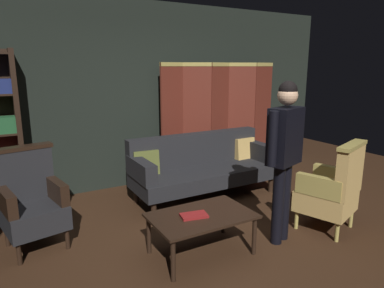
# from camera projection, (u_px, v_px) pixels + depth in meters

# --- Properties ---
(ground_plane) EXTENTS (10.00, 10.00, 0.00)m
(ground_plane) POSITION_uv_depth(u_px,v_px,m) (230.00, 248.00, 3.56)
(ground_plane) COLOR #331E11
(back_wall) EXTENTS (7.20, 0.10, 2.80)m
(back_wall) POSITION_uv_depth(u_px,v_px,m) (139.00, 95.00, 5.33)
(back_wall) COLOR black
(back_wall) RESTS_ON ground_plane
(folding_screen) EXTENTS (2.12, 0.36, 1.90)m
(folding_screen) POSITION_uv_depth(u_px,v_px,m) (220.00, 119.00, 5.75)
(folding_screen) COLOR #5B2319
(folding_screen) RESTS_ON ground_plane
(velvet_couch) EXTENTS (2.12, 0.78, 0.88)m
(velvet_couch) POSITION_uv_depth(u_px,v_px,m) (203.00, 165.00, 4.96)
(velvet_couch) COLOR black
(velvet_couch) RESTS_ON ground_plane
(coffee_table) EXTENTS (1.00, 0.64, 0.42)m
(coffee_table) POSITION_uv_depth(u_px,v_px,m) (201.00, 219.00, 3.38)
(coffee_table) COLOR black
(coffee_table) RESTS_ON ground_plane
(armchair_gilt_accent) EXTENTS (0.73, 0.73, 1.04)m
(armchair_gilt_accent) POSITION_uv_depth(u_px,v_px,m) (333.00, 189.00, 3.87)
(armchair_gilt_accent) COLOR tan
(armchair_gilt_accent) RESTS_ON ground_plane
(armchair_wing_left) EXTENTS (0.67, 0.67, 1.04)m
(armchair_wing_left) POSITION_uv_depth(u_px,v_px,m) (31.00, 201.00, 3.53)
(armchair_wing_left) COLOR black
(armchair_wing_left) RESTS_ON ground_plane
(standing_figure) EXTENTS (0.57, 0.32, 1.70)m
(standing_figure) POSITION_uv_depth(u_px,v_px,m) (284.00, 148.00, 3.50)
(standing_figure) COLOR black
(standing_figure) RESTS_ON ground_plane
(book_red_leather) EXTENTS (0.28, 0.20, 0.02)m
(book_red_leather) POSITION_uv_depth(u_px,v_px,m) (194.00, 215.00, 3.32)
(book_red_leather) COLOR maroon
(book_red_leather) RESTS_ON coffee_table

